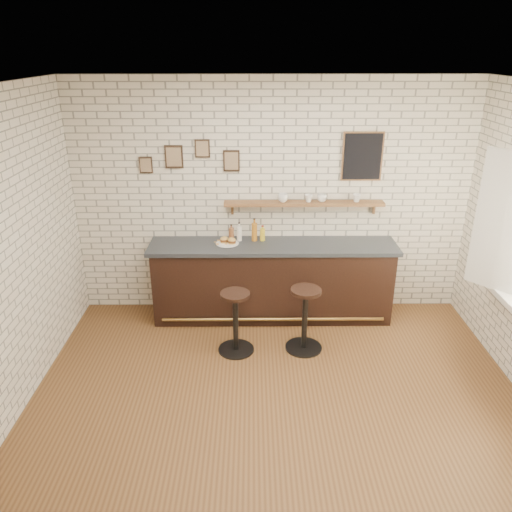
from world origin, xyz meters
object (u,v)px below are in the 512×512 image
Objects in this scene: shelf_cup_a at (283,198)px; shelf_cup_c at (322,198)px; ciabatta_sandwich at (228,240)px; bitters_bottle_white at (239,233)px; bitters_bottle_brown at (231,234)px; bar_stool_left at (236,320)px; condiment_bottle_yellow at (263,234)px; shelf_cup_b at (309,198)px; bar_counter at (272,281)px; bitters_bottle_amber at (254,232)px; bar_stool_right at (305,317)px; shelf_cup_d at (357,198)px; sandwich_plate at (227,243)px.

shelf_cup_a is 1.10× the size of shelf_cup_c.
bitters_bottle_white is at bearing 37.78° from ciabatta_sandwich.
bar_stool_left is at bearing -85.74° from bitters_bottle_brown.
bitters_bottle_brown is 0.40m from condiment_bottle_yellow.
shelf_cup_b is (0.97, 0.07, 0.45)m from bitters_bottle_brown.
bitters_bottle_amber reaches higher than bar_counter.
shelf_cup_d reaches higher than bar_stool_right.
bitters_bottle_white is 1.86× the size of shelf_cup_a.
bitters_bottle_brown is at bearing 133.24° from bar_stool_right.
shelf_cup_c is (0.17, 0.00, 0.00)m from shelf_cup_b.
condiment_bottle_yellow is (0.44, 0.11, 0.08)m from sandwich_plate.
bar_stool_left is 5.76× the size of shelf_cup_a.
ciabatta_sandwich is 0.31× the size of bar_stool_left.
ciabatta_sandwich is at bearing 97.35° from bar_stool_left.
shelf_cup_a is 1.30× the size of shelf_cup_b.
sandwich_plate is 1.40× the size of condiment_bottle_yellow.
bar_stool_right is at bearing -41.95° from ciabatta_sandwich.
bitters_bottle_white is at bearing 162.27° from bar_counter.
shelf_cup_d is (1.61, 0.17, 0.49)m from ciabatta_sandwich.
shelf_cup_a reaches higher than condiment_bottle_yellow.
bitters_bottle_amber is at bearing 112.33° from shelf_cup_c.
bar_stool_left is (-0.03, -0.96, -0.71)m from bitters_bottle_white.
bar_counter is 0.62m from condiment_bottle_yellow.
bitters_bottle_amber is (0.29, -0.00, 0.03)m from bitters_bottle_brown.
ciabatta_sandwich is 0.79× the size of bitters_bottle_amber.
shelf_cup_d reaches higher than bar_stool_left.
shelf_cup_c reaches higher than bar_stool_left.
bar_stool_right is (0.80, 0.04, 0.01)m from bar_stool_left.
ciabatta_sandwich is at bearing 177.26° from bar_counter.
bitters_bottle_white is at bearing 111.50° from shelf_cup_c.
sandwich_plate reaches higher than bar_stool_right.
ciabatta_sandwich is at bearing -142.22° from bitters_bottle_white.
bar_stool_left is at bearing -108.72° from condiment_bottle_yellow.
bar_stool_right is (0.91, -0.81, -0.64)m from ciabatta_sandwich.
bar_stool_left is 7.50× the size of shelf_cup_b.
bitters_bottle_white is 0.19m from bitters_bottle_amber.
bitters_bottle_amber is 1.47× the size of condiment_bottle_yellow.
ciabatta_sandwich is at bearing 0.00° from sandwich_plate.
bar_counter is at bearing -179.47° from shelf_cup_d.
shelf_cup_a is 0.32m from shelf_cup_b.
bitters_bottle_white is at bearing 35.95° from sandwich_plate.
bitters_bottle_amber reaches higher than bar_stool_right.
bitters_bottle_white is 1.38m from bar_stool_right.
shelf_cup_b is (0.68, 0.07, 0.42)m from bitters_bottle_amber.
shelf_cup_c is at bearing -38.74° from shelf_cup_b.
condiment_bottle_yellow is 0.27× the size of bar_stool_left.
condiment_bottle_yellow is 0.73m from shelf_cup_b.
bar_stool_left is 7.19× the size of shelf_cup_d.
bar_counter reaches higher than bar_stool_right.
condiment_bottle_yellow is at bearing 147.82° from shelf_cup_b.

